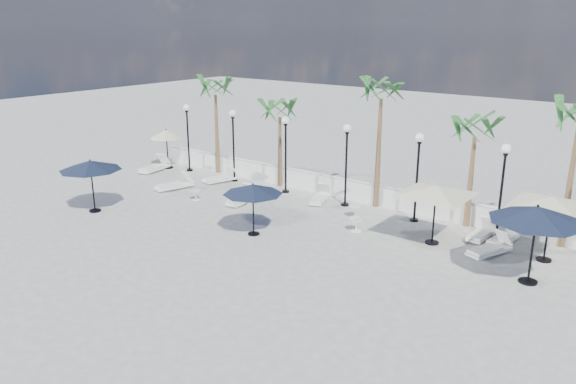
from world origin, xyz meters
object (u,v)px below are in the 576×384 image
Objects in this scene: lounger_2 at (174,185)px; lounger_5 at (481,233)px; lounger_3 at (320,197)px; lounger_4 at (242,198)px; lounger_1 at (221,178)px; parasol_navy_left at (90,166)px; parasol_cream_sq_a at (553,197)px; parasol_cream_sq_b at (436,186)px; parasol_navy_mid at (253,190)px; parasol_cream_small at (166,135)px; lounger_0 at (155,167)px; lounger_7 at (504,238)px; parasol_navy_right at (537,214)px; lounger_6 at (490,249)px.

lounger_2 reaches higher than lounger_5.
lounger_4 is at bearing -159.18° from lounger_3.
parasol_navy_left is (-1.17, -6.97, 1.89)m from lounger_1.
lounger_3 is (7.13, 2.78, -0.02)m from lounger_2.
parasol_cream_sq_a is 3.98m from parasol_cream_sq_b.
parasol_navy_mid is at bearing -2.62° from lounger_2.
parasol_navy_left reaches higher than lounger_3.
parasol_cream_sq_b is at bearing 11.32° from lounger_1.
lounger_3 is 10.91m from parasol_cream_small.
lounger_1 is at bearing -1.97° from lounger_0.
parasol_navy_mid is at bearing 15.97° from parasol_navy_left.
lounger_4 is at bearing -159.96° from lounger_7.
lounger_3 is at bearing 93.08° from parasol_navy_mid.
parasol_navy_right is 0.60× the size of parasol_cream_sq_b.
parasol_navy_right is at bearing -7.92° from parasol_cream_small.
parasol_cream_small is (-17.17, 1.64, -0.34)m from parasol_cream_sq_b.
lounger_0 is 21.29m from parasol_navy_right.
lounger_6 is 0.40× the size of parasol_cream_sq_b.
parasol_cream_sq_a reaches higher than lounger_4.
lounger_4 is 0.39× the size of parasol_cream_sq_a.
lounger_5 is 0.36× the size of parasol_cream_sq_b.
parasol_navy_mid is at bearing -156.31° from parasol_cream_sq_a.
lounger_6 is at bearing 6.11° from parasol_cream_sq_b.
lounger_0 is 1.09× the size of lounger_6.
lounger_2 is at bearing -173.39° from parasol_cream_sq_a.
lounger_3 is 3.71m from lounger_4.
parasol_cream_sq_b is (6.12, 3.49, 0.43)m from parasol_navy_mid.
lounger_1 reaches higher than lounger_6.
lounger_5 is 16.86m from parasol_navy_left.
lounger_4 is at bearing -14.02° from lounger_1.
parasol_navy_right reaches higher than lounger_5.
lounger_6 is 1.09× the size of lounger_7.
lounger_6 is at bearing -5.48° from lounger_4.
parasol_cream_sq_b is (13.52, 1.12, 2.08)m from lounger_2.
parasol_cream_small reaches higher than lounger_2.
parasol_cream_small is (-11.05, 5.13, 0.09)m from parasol_navy_mid.
lounger_6 is at bearing 20.04° from lounger_2.
lounger_3 is 7.73m from lounger_5.
lounger_2 is at bearing -35.93° from lounger_0.
lounger_1 is at bearing 83.62° from lounger_2.
parasol_navy_left reaches higher than lounger_0.
lounger_2 is 4.93m from parasol_navy_left.
lounger_7 is at bearing 1.49° from lounger_4.
parasol_cream_sq_a is at bearing 91.29° from parasol_navy_right.
lounger_1 is 0.85× the size of parasol_navy_mid.
lounger_7 is (0.06, 1.43, -0.02)m from lounger_6.
parasol_navy_mid is at bearing -150.32° from parasol_cream_sq_b.
lounger_2 is 15.72m from lounger_6.
lounger_0 is at bearing -174.97° from lounger_5.
parasol_cream_sq_a is at bearing 13.03° from parasol_cream_sq_b.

